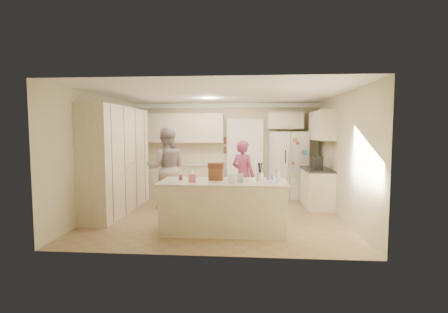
# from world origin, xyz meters

# --- Properties ---
(floor) EXTENTS (5.20, 4.60, 0.02)m
(floor) POSITION_xyz_m (0.00, 0.00, -0.01)
(floor) COLOR #8E744F
(floor) RESTS_ON ground
(ceiling) EXTENTS (5.20, 4.60, 0.02)m
(ceiling) POSITION_xyz_m (0.00, 0.00, 2.61)
(ceiling) COLOR white
(ceiling) RESTS_ON wall_back
(wall_back) EXTENTS (5.20, 0.02, 2.60)m
(wall_back) POSITION_xyz_m (0.00, 2.31, 1.30)
(wall_back) COLOR #C3BB96
(wall_back) RESTS_ON ground
(wall_front) EXTENTS (5.20, 0.02, 2.60)m
(wall_front) POSITION_xyz_m (0.00, -2.31, 1.30)
(wall_front) COLOR #C3BB96
(wall_front) RESTS_ON ground
(wall_left) EXTENTS (0.02, 4.60, 2.60)m
(wall_left) POSITION_xyz_m (-2.61, 0.00, 1.30)
(wall_left) COLOR #C3BB96
(wall_left) RESTS_ON ground
(wall_right) EXTENTS (0.02, 4.60, 2.60)m
(wall_right) POSITION_xyz_m (2.61, 0.00, 1.30)
(wall_right) COLOR #C3BB96
(wall_right) RESTS_ON ground
(crown_back) EXTENTS (5.20, 0.08, 0.12)m
(crown_back) POSITION_xyz_m (0.00, 2.26, 2.53)
(crown_back) COLOR white
(crown_back) RESTS_ON wall_back
(pantry_bank) EXTENTS (0.60, 2.60, 2.35)m
(pantry_bank) POSITION_xyz_m (-2.30, 0.20, 1.18)
(pantry_bank) COLOR #EEE3C1
(pantry_bank) RESTS_ON floor
(back_base_cab) EXTENTS (2.20, 0.60, 0.88)m
(back_base_cab) POSITION_xyz_m (-1.15, 2.00, 0.44)
(back_base_cab) COLOR #EEE3C1
(back_base_cab) RESTS_ON floor
(back_countertop) EXTENTS (2.24, 0.63, 0.04)m
(back_countertop) POSITION_xyz_m (-1.15, 1.99, 0.90)
(back_countertop) COLOR beige
(back_countertop) RESTS_ON back_base_cab
(back_upper_cab) EXTENTS (2.20, 0.35, 0.80)m
(back_upper_cab) POSITION_xyz_m (-1.15, 2.12, 1.90)
(back_upper_cab) COLOR #EEE3C1
(back_upper_cab) RESTS_ON wall_back
(doorway_opening) EXTENTS (0.90, 0.06, 2.10)m
(doorway_opening) POSITION_xyz_m (0.55, 2.28, 1.05)
(doorway_opening) COLOR black
(doorway_opening) RESTS_ON floor
(doorway_casing) EXTENTS (1.02, 0.03, 2.22)m
(doorway_casing) POSITION_xyz_m (0.55, 2.24, 1.05)
(doorway_casing) COLOR white
(doorway_casing) RESTS_ON floor
(wall_frame_upper) EXTENTS (0.15, 0.02, 0.20)m
(wall_frame_upper) POSITION_xyz_m (0.02, 2.27, 1.55)
(wall_frame_upper) COLOR brown
(wall_frame_upper) RESTS_ON wall_back
(wall_frame_lower) EXTENTS (0.15, 0.02, 0.20)m
(wall_frame_lower) POSITION_xyz_m (0.02, 2.27, 1.28)
(wall_frame_lower) COLOR brown
(wall_frame_lower) RESTS_ON wall_back
(refrigerator) EXTENTS (1.01, 0.85, 1.80)m
(refrigerator) POSITION_xyz_m (1.73, 1.94, 0.90)
(refrigerator) COLOR white
(refrigerator) RESTS_ON floor
(fridge_seam) EXTENTS (0.02, 0.02, 1.78)m
(fridge_seam) POSITION_xyz_m (1.73, 1.59, 0.90)
(fridge_seam) COLOR gray
(fridge_seam) RESTS_ON refrigerator
(fridge_dispenser) EXTENTS (0.22, 0.03, 0.35)m
(fridge_dispenser) POSITION_xyz_m (1.51, 1.58, 1.15)
(fridge_dispenser) COLOR black
(fridge_dispenser) RESTS_ON refrigerator
(fridge_handle_l) EXTENTS (0.02, 0.02, 0.85)m
(fridge_handle_l) POSITION_xyz_m (1.68, 1.57, 1.05)
(fridge_handle_l) COLOR silver
(fridge_handle_l) RESTS_ON refrigerator
(fridge_handle_r) EXTENTS (0.02, 0.02, 0.85)m
(fridge_handle_r) POSITION_xyz_m (1.78, 1.57, 1.05)
(fridge_handle_r) COLOR silver
(fridge_handle_r) RESTS_ON refrigerator
(over_fridge_cab) EXTENTS (0.95, 0.35, 0.45)m
(over_fridge_cab) POSITION_xyz_m (1.65, 2.12, 2.10)
(over_fridge_cab) COLOR #EEE3C1
(over_fridge_cab) RESTS_ON wall_back
(right_base_cab) EXTENTS (0.60, 1.20, 0.88)m
(right_base_cab) POSITION_xyz_m (2.30, 1.00, 0.44)
(right_base_cab) COLOR #EEE3C1
(right_base_cab) RESTS_ON floor
(right_countertop) EXTENTS (0.63, 1.24, 0.04)m
(right_countertop) POSITION_xyz_m (2.29, 1.00, 0.90)
(right_countertop) COLOR #2D2B28
(right_countertop) RESTS_ON right_base_cab
(right_upper_cab) EXTENTS (0.35, 1.50, 0.70)m
(right_upper_cab) POSITION_xyz_m (2.43, 1.20, 1.95)
(right_upper_cab) COLOR #EEE3C1
(right_upper_cab) RESTS_ON wall_right
(coffee_maker) EXTENTS (0.22, 0.28, 0.30)m
(coffee_maker) POSITION_xyz_m (2.25, 0.80, 1.07)
(coffee_maker) COLOR black
(coffee_maker) RESTS_ON right_countertop
(island_base) EXTENTS (2.20, 0.90, 0.88)m
(island_base) POSITION_xyz_m (0.20, -1.10, 0.44)
(island_base) COLOR #EEE3C1
(island_base) RESTS_ON floor
(island_top) EXTENTS (2.28, 0.96, 0.05)m
(island_top) POSITION_xyz_m (0.20, -1.10, 0.90)
(island_top) COLOR beige
(island_top) RESTS_ON island_base
(utensil_crock) EXTENTS (0.13, 0.13, 0.15)m
(utensil_crock) POSITION_xyz_m (0.85, -1.05, 1.00)
(utensil_crock) COLOR white
(utensil_crock) RESTS_ON island_top
(tissue_box) EXTENTS (0.13, 0.13, 0.14)m
(tissue_box) POSITION_xyz_m (-0.35, -1.20, 1.00)
(tissue_box) COLOR pink
(tissue_box) RESTS_ON island_top
(tissue_plume) EXTENTS (0.08, 0.08, 0.08)m
(tissue_plume) POSITION_xyz_m (-0.35, -1.20, 1.10)
(tissue_plume) COLOR white
(tissue_plume) RESTS_ON tissue_box
(dollhouse_body) EXTENTS (0.26, 0.18, 0.22)m
(dollhouse_body) POSITION_xyz_m (0.05, -1.00, 1.04)
(dollhouse_body) COLOR brown
(dollhouse_body) RESTS_ON island_top
(dollhouse_roof) EXTENTS (0.28, 0.20, 0.10)m
(dollhouse_roof) POSITION_xyz_m (0.05, -1.00, 1.20)
(dollhouse_roof) COLOR #592D1E
(dollhouse_roof) RESTS_ON dollhouse_body
(jam_jar) EXTENTS (0.07, 0.07, 0.09)m
(jam_jar) POSITION_xyz_m (-0.60, -1.05, 0.97)
(jam_jar) COLOR #59263F
(jam_jar) RESTS_ON island_top
(greeting_card_a) EXTENTS (0.12, 0.06, 0.16)m
(greeting_card_a) POSITION_xyz_m (0.35, -1.30, 1.01)
(greeting_card_a) COLOR white
(greeting_card_a) RESTS_ON island_top
(greeting_card_b) EXTENTS (0.12, 0.05, 0.16)m
(greeting_card_b) POSITION_xyz_m (0.50, -1.25, 1.01)
(greeting_card_b) COLOR silver
(greeting_card_b) RESTS_ON island_top
(water_bottle) EXTENTS (0.07, 0.07, 0.24)m
(water_bottle) POSITION_xyz_m (1.15, -1.25, 1.04)
(water_bottle) COLOR silver
(water_bottle) RESTS_ON island_top
(shaker_salt) EXTENTS (0.05, 0.05, 0.09)m
(shaker_salt) POSITION_xyz_m (1.02, -0.88, 0.97)
(shaker_salt) COLOR #4E5EB9
(shaker_salt) RESTS_ON island_top
(shaker_pepper) EXTENTS (0.05, 0.05, 0.09)m
(shaker_pepper) POSITION_xyz_m (1.09, -0.88, 0.97)
(shaker_pepper) COLOR #4E5EB9
(shaker_pepper) RESTS_ON island_top
(teen_boy) EXTENTS (1.03, 0.86, 1.90)m
(teen_boy) POSITION_xyz_m (-1.28, 0.57, 0.95)
(teen_boy) COLOR gray
(teen_boy) RESTS_ON floor
(teen_girl) EXTENTS (0.71, 0.65, 1.62)m
(teen_girl) POSITION_xyz_m (0.53, 0.44, 0.81)
(teen_girl) COLOR #9F3979
(teen_girl) RESTS_ON floor
(fridge_magnets) EXTENTS (0.76, 0.02, 1.44)m
(fridge_magnets) POSITION_xyz_m (1.73, 1.58, 0.90)
(fridge_magnets) COLOR tan
(fridge_magnets) RESTS_ON refrigerator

